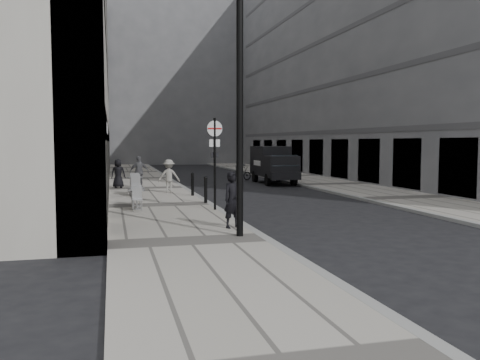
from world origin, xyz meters
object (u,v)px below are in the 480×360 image
object	(u,v)px
panel_van	(273,163)
cyclist	(240,170)
sign_post	(215,151)
lamppost	(240,89)
walking_man	(233,200)

from	to	relation	value
panel_van	cyclist	bearing A→B (deg)	115.33
sign_post	panel_van	bearing A→B (deg)	57.01
panel_van	lamppost	bearing A→B (deg)	-109.09
sign_post	lamppost	size ratio (longest dim) A/B	0.48
walking_man	lamppost	bearing A→B (deg)	-114.72
panel_van	cyclist	distance (m)	3.42
lamppost	panel_van	bearing A→B (deg)	69.33
lamppost	cyclist	size ratio (longest dim) A/B	3.84
cyclist	sign_post	bearing A→B (deg)	-122.25
sign_post	cyclist	size ratio (longest dim) A/B	1.86
walking_man	panel_van	bearing A→B (deg)	48.76
lamppost	panel_van	size ratio (longest dim) A/B	1.39
walking_man	cyclist	size ratio (longest dim) A/B	0.90
lamppost	panel_van	distance (m)	18.85
cyclist	walking_man	bearing A→B (deg)	-119.53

